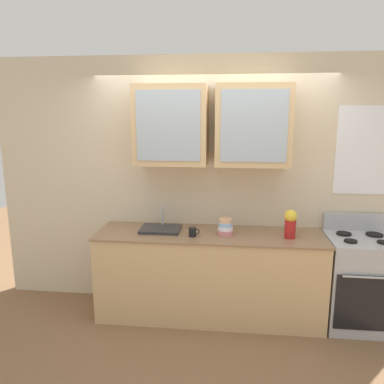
# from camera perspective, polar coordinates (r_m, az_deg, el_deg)

# --- Properties ---
(ground_plane) EXTENTS (10.00, 10.00, 0.00)m
(ground_plane) POSITION_cam_1_polar(r_m,az_deg,el_deg) (4.21, 2.60, -18.16)
(ground_plane) COLOR brown
(back_wall_unit) EXTENTS (4.78, 0.48, 2.70)m
(back_wall_unit) POSITION_cam_1_polar(r_m,az_deg,el_deg) (4.00, 3.19, 3.34)
(back_wall_unit) COLOR beige
(back_wall_unit) RESTS_ON ground_plane
(counter) EXTENTS (2.32, 0.64, 0.91)m
(counter) POSITION_cam_1_polar(r_m,az_deg,el_deg) (4.00, 2.66, -12.51)
(counter) COLOR tan
(counter) RESTS_ON ground_plane
(stove_range) EXTENTS (0.66, 0.65, 1.09)m
(stove_range) POSITION_cam_1_polar(r_m,az_deg,el_deg) (4.19, 24.07, -12.31)
(stove_range) COLOR #ADAFB5
(stove_range) RESTS_ON ground_plane
(sink_faucet) EXTENTS (0.41, 0.31, 0.24)m
(sink_faucet) POSITION_cam_1_polar(r_m,az_deg,el_deg) (3.94, -4.82, -5.55)
(sink_faucet) COLOR #2D2D30
(sink_faucet) RESTS_ON counter
(bowl_stack) EXTENTS (0.16, 0.16, 0.17)m
(bowl_stack) POSITION_cam_1_polar(r_m,az_deg,el_deg) (3.78, 5.12, -5.39)
(bowl_stack) COLOR #D87F84
(bowl_stack) RESTS_ON counter
(vase) EXTENTS (0.12, 0.12, 0.28)m
(vase) POSITION_cam_1_polar(r_m,az_deg,el_deg) (3.78, 14.78, -4.59)
(vase) COLOR #B21E1E
(vase) RESTS_ON counter
(cup_near_sink) EXTENTS (0.11, 0.07, 0.09)m
(cup_near_sink) POSITION_cam_1_polar(r_m,az_deg,el_deg) (3.73, 0.10, -6.12)
(cup_near_sink) COLOR black
(cup_near_sink) RESTS_ON counter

